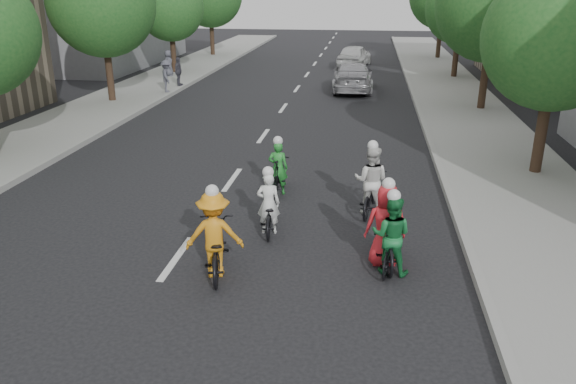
% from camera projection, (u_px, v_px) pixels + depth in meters
% --- Properties ---
extents(ground, '(120.00, 120.00, 0.00)m').
position_uv_depth(ground, '(176.00, 258.00, 11.68)').
color(ground, black).
rests_on(ground, ground).
extents(sidewalk_left, '(4.00, 80.00, 0.15)m').
position_uv_depth(sidewalk_left, '(63.00, 127.00, 21.98)').
color(sidewalk_left, gray).
rests_on(sidewalk_left, ground).
extents(curb_left, '(0.18, 80.00, 0.18)m').
position_uv_depth(curb_left, '(110.00, 128.00, 21.72)').
color(curb_left, '#999993').
rests_on(curb_left, ground).
extents(sidewalk_right, '(4.00, 80.00, 0.15)m').
position_uv_depth(sidewalk_right, '(485.00, 142.00, 19.87)').
color(sidewalk_right, gray).
rests_on(sidewalk_right, ground).
extents(curb_right, '(0.18, 80.00, 0.18)m').
position_uv_depth(curb_right, '(429.00, 140.00, 20.13)').
color(curb_right, '#999993').
rests_on(curb_right, ground).
extents(bldg_sw, '(10.00, 14.00, 8.00)m').
position_uv_depth(bldg_sw, '(80.00, 4.00, 38.34)').
color(bldg_sw, slate).
rests_on(bldg_sw, ground).
extents(tree_l_3, '(4.80, 4.80, 6.93)m').
position_uv_depth(tree_l_3, '(102.00, 3.00, 25.08)').
color(tree_l_3, black).
rests_on(tree_l_3, ground).
extents(tree_l_4, '(4.00, 4.00, 5.97)m').
position_uv_depth(tree_l_4, '(170.00, 7.00, 33.62)').
color(tree_l_4, black).
rests_on(tree_l_4, ground).
extents(tree_r_0, '(4.00, 4.00, 5.97)m').
position_uv_depth(tree_r_0, '(556.00, 38.00, 15.25)').
color(tree_r_0, black).
rests_on(tree_r_0, ground).
extents(tree_r_1, '(4.80, 4.80, 6.93)m').
position_uv_depth(tree_r_1, '(493.00, 4.00, 23.40)').
color(tree_r_1, black).
rests_on(tree_r_1, ground).
extents(tree_r_2, '(4.00, 4.00, 5.97)m').
position_uv_depth(tree_r_2, '(461.00, 9.00, 31.94)').
color(tree_r_2, black).
rests_on(tree_r_2, ground).
extents(cyclist_0, '(0.93, 1.90, 1.88)m').
position_uv_depth(cyclist_0, '(371.00, 187.00, 13.76)').
color(cyclist_0, black).
rests_on(cyclist_0, ground).
extents(cyclist_1, '(0.77, 1.73, 1.59)m').
position_uv_depth(cyclist_1, '(269.00, 210.00, 12.78)').
color(cyclist_1, black).
rests_on(cyclist_1, ground).
extents(cyclist_2, '(0.90, 1.98, 1.86)m').
position_uv_depth(cyclist_2, '(385.00, 234.00, 11.29)').
color(cyclist_2, black).
rests_on(cyclist_2, ground).
extents(cyclist_3, '(0.54, 1.63, 1.60)m').
position_uv_depth(cyclist_3, '(279.00, 173.00, 15.14)').
color(cyclist_3, black).
rests_on(cyclist_3, ground).
extents(cyclist_4, '(0.87, 1.54, 1.75)m').
position_uv_depth(cyclist_4, '(391.00, 241.00, 10.94)').
color(cyclist_4, black).
rests_on(cyclist_4, ground).
extents(cyclist_5, '(1.22, 2.01, 1.87)m').
position_uv_depth(cyclist_5, '(215.00, 242.00, 10.85)').
color(cyclist_5, black).
rests_on(cyclist_5, ground).
extents(follow_car_lead, '(2.19, 5.10, 1.46)m').
position_uv_depth(follow_car_lead, '(353.00, 77.00, 29.43)').
color(follow_car_lead, '#A6A6AB').
rests_on(follow_car_lead, ground).
extents(follow_car_trail, '(2.46, 4.61, 1.49)m').
position_uv_depth(follow_car_trail, '(354.00, 56.00, 37.72)').
color(follow_car_trail, silver).
rests_on(follow_car_trail, ground).
extents(spectator_0, '(0.97, 1.19, 1.60)m').
position_uv_depth(spectator_0, '(167.00, 76.00, 28.26)').
color(spectator_0, '#555563').
rests_on(spectator_0, sidewalk_left).
extents(spectator_1, '(0.37, 0.88, 1.51)m').
position_uv_depth(spectator_1, '(178.00, 72.00, 30.00)').
color(spectator_1, '#494854').
rests_on(spectator_1, sidewalk_left).
extents(spectator_2, '(0.66, 0.83, 1.49)m').
position_uv_depth(spectator_2, '(169.00, 63.00, 33.21)').
color(spectator_2, '#4F505C').
rests_on(spectator_2, sidewalk_left).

